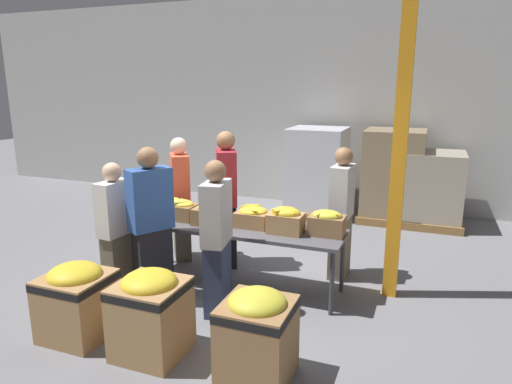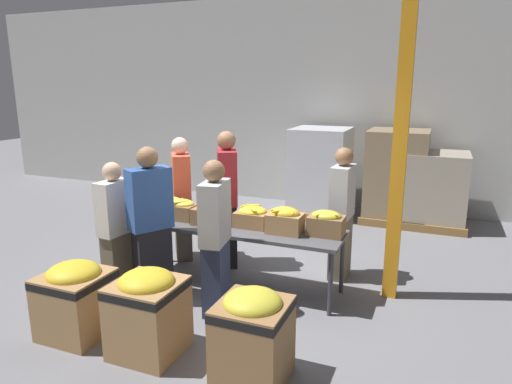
{
  "view_description": "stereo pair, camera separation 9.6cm",
  "coord_description": "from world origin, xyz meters",
  "px_view_note": "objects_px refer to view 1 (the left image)",
  "views": [
    {
      "loc": [
        2.09,
        -4.64,
        2.37
      ],
      "look_at": [
        0.21,
        0.26,
        1.11
      ],
      "focal_mm": 32.0,
      "sensor_mm": 36.0,
      "label": 1
    },
    {
      "loc": [
        2.18,
        -4.61,
        2.37
      ],
      "look_at": [
        0.21,
        0.26,
        1.11
      ],
      "focal_mm": 32.0,
      "sensor_mm": 36.0,
      "label": 2
    }
  ],
  "objects_px": {
    "sorting_table": "(231,230)",
    "banana_box_3": "(253,216)",
    "volunteer_1": "(181,200)",
    "volunteer_2": "(341,214)",
    "banana_box_1": "(180,209)",
    "pallet_stack_0": "(317,172)",
    "volunteer_0": "(217,240)",
    "support_pillar": "(402,119)",
    "banana_box_0": "(154,205)",
    "banana_box_2": "(211,214)",
    "banana_box_5": "(327,222)",
    "volunteer_5": "(151,226)",
    "banana_box_4": "(286,220)",
    "donation_bin_1": "(151,311)",
    "pallet_stack_2": "(393,176)",
    "volunteer_4": "(227,200)",
    "donation_bin_0": "(77,298)",
    "pallet_stack_1": "(432,189)",
    "donation_bin_2": "(257,333)",
    "volunteer_3": "(116,231)"
  },
  "relations": [
    {
      "from": "volunteer_5",
      "to": "support_pillar",
      "type": "distance_m",
      "value": 2.92
    },
    {
      "from": "banana_box_0",
      "to": "banana_box_5",
      "type": "bearing_deg",
      "value": 0.11
    },
    {
      "from": "banana_box_5",
      "to": "volunteer_5",
      "type": "bearing_deg",
      "value": -158.79
    },
    {
      "from": "banana_box_3",
      "to": "donation_bin_1",
      "type": "bearing_deg",
      "value": -101.45
    },
    {
      "from": "pallet_stack_1",
      "to": "banana_box_1",
      "type": "bearing_deg",
      "value": -129.96
    },
    {
      "from": "banana_box_1",
      "to": "pallet_stack_1",
      "type": "bearing_deg",
      "value": 50.04
    },
    {
      "from": "volunteer_4",
      "to": "donation_bin_2",
      "type": "bearing_deg",
      "value": 1.94
    },
    {
      "from": "banana_box_1",
      "to": "volunteer_2",
      "type": "distance_m",
      "value": 1.97
    },
    {
      "from": "volunteer_1",
      "to": "volunteer_2",
      "type": "relative_size",
      "value": 1.03
    },
    {
      "from": "banana_box_3",
      "to": "pallet_stack_0",
      "type": "bearing_deg",
      "value": 90.77
    },
    {
      "from": "volunteer_3",
      "to": "support_pillar",
      "type": "distance_m",
      "value": 3.33
    },
    {
      "from": "banana_box_1",
      "to": "volunteer_1",
      "type": "relative_size",
      "value": 0.23
    },
    {
      "from": "volunteer_4",
      "to": "support_pillar",
      "type": "xyz_separation_m",
      "value": [
        2.12,
        -0.15,
        1.11
      ]
    },
    {
      "from": "support_pillar",
      "to": "donation_bin_2",
      "type": "bearing_deg",
      "value": -113.73
    },
    {
      "from": "banana_box_3",
      "to": "donation_bin_1",
      "type": "distance_m",
      "value": 1.72
    },
    {
      "from": "banana_box_4",
      "to": "volunteer_0",
      "type": "relative_size",
      "value": 0.24
    },
    {
      "from": "volunteer_4",
      "to": "volunteer_1",
      "type": "bearing_deg",
      "value": -116.65
    },
    {
      "from": "volunteer_4",
      "to": "pallet_stack_0",
      "type": "distance_m",
      "value": 2.86
    },
    {
      "from": "banana_box_2",
      "to": "donation_bin_0",
      "type": "height_order",
      "value": "banana_box_2"
    },
    {
      "from": "banana_box_3",
      "to": "banana_box_5",
      "type": "bearing_deg",
      "value": 0.35
    },
    {
      "from": "pallet_stack_1",
      "to": "volunteer_3",
      "type": "bearing_deg",
      "value": -128.2
    },
    {
      "from": "banana_box_4",
      "to": "banana_box_3",
      "type": "bearing_deg",
      "value": 167.94
    },
    {
      "from": "volunteer_0",
      "to": "pallet_stack_2",
      "type": "xyz_separation_m",
      "value": [
        1.39,
        4.16,
        -0.03
      ]
    },
    {
      "from": "banana_box_2",
      "to": "banana_box_3",
      "type": "distance_m",
      "value": 0.5
    },
    {
      "from": "banana_box_4",
      "to": "volunteer_4",
      "type": "bearing_deg",
      "value": 149.0
    },
    {
      "from": "volunteer_5",
      "to": "pallet_stack_0",
      "type": "xyz_separation_m",
      "value": [
        0.88,
        4.0,
        -0.07
      ]
    },
    {
      "from": "banana_box_1",
      "to": "volunteer_1",
      "type": "bearing_deg",
      "value": 120.0
    },
    {
      "from": "pallet_stack_0",
      "to": "banana_box_3",
      "type": "bearing_deg",
      "value": -89.23
    },
    {
      "from": "pallet_stack_1",
      "to": "volunteer_2",
      "type": "bearing_deg",
      "value": -110.82
    },
    {
      "from": "banana_box_1",
      "to": "pallet_stack_2",
      "type": "relative_size",
      "value": 0.25
    },
    {
      "from": "volunteer_2",
      "to": "pallet_stack_0",
      "type": "height_order",
      "value": "volunteer_2"
    },
    {
      "from": "volunteer_0",
      "to": "support_pillar",
      "type": "height_order",
      "value": "support_pillar"
    },
    {
      "from": "banana_box_2",
      "to": "volunteer_3",
      "type": "height_order",
      "value": "volunteer_3"
    },
    {
      "from": "banana_box_0",
      "to": "banana_box_2",
      "type": "bearing_deg",
      "value": -6.35
    },
    {
      "from": "banana_box_5",
      "to": "support_pillar",
      "type": "distance_m",
      "value": 1.35
    },
    {
      "from": "volunteer_2",
      "to": "donation_bin_1",
      "type": "bearing_deg",
      "value": -25.33
    },
    {
      "from": "volunteer_2",
      "to": "donation_bin_0",
      "type": "xyz_separation_m",
      "value": [
        -2.05,
        -2.29,
        -0.42
      ]
    },
    {
      "from": "sorting_table",
      "to": "banana_box_0",
      "type": "xyz_separation_m",
      "value": [
        -1.1,
        0.08,
        0.17
      ]
    },
    {
      "from": "banana_box_5",
      "to": "volunteer_3",
      "type": "distance_m",
      "value": 2.33
    },
    {
      "from": "banana_box_2",
      "to": "volunteer_5",
      "type": "height_order",
      "value": "volunteer_5"
    },
    {
      "from": "donation_bin_0",
      "to": "pallet_stack_1",
      "type": "xyz_separation_m",
      "value": [
        3.09,
        5.01,
        0.23
      ]
    },
    {
      "from": "banana_box_2",
      "to": "pallet_stack_1",
      "type": "distance_m",
      "value": 4.25
    },
    {
      "from": "volunteer_5",
      "to": "banana_box_4",
      "type": "bearing_deg",
      "value": -35.62
    },
    {
      "from": "volunteer_0",
      "to": "donation_bin_1",
      "type": "distance_m",
      "value": 1.0
    },
    {
      "from": "volunteer_0",
      "to": "pallet_stack_0",
      "type": "height_order",
      "value": "volunteer_0"
    },
    {
      "from": "pallet_stack_1",
      "to": "pallet_stack_0",
      "type": "bearing_deg",
      "value": -178.05
    },
    {
      "from": "banana_box_1",
      "to": "pallet_stack_0",
      "type": "xyz_separation_m",
      "value": [
        0.89,
        3.36,
        -0.09
      ]
    },
    {
      "from": "banana_box_0",
      "to": "banana_box_2",
      "type": "height_order",
      "value": "banana_box_2"
    },
    {
      "from": "sorting_table",
      "to": "banana_box_3",
      "type": "bearing_deg",
      "value": 16.86
    },
    {
      "from": "donation_bin_1",
      "to": "pallet_stack_2",
      "type": "distance_m",
      "value": 5.31
    }
  ]
}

